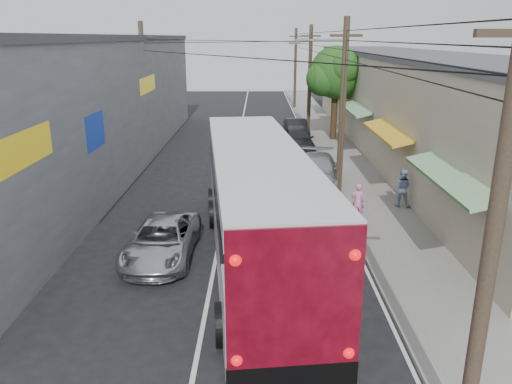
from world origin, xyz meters
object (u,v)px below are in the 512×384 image
parked_car_far (296,129)px  coach_bus (257,204)px  parked_car_mid (298,139)px  jeepney (162,240)px  pedestrian_near (357,202)px  parked_suv (316,171)px  pedestrian_far (402,188)px

parked_car_far → coach_bus: bearing=-102.0°
coach_bus → parked_car_mid: coach_bus is taller
parked_car_far → jeepney: bearing=-110.4°
pedestrian_near → parked_suv: bearing=-77.1°
pedestrian_near → pedestrian_far: size_ratio=0.88×
jeepney → pedestrian_near: 8.00m
parked_car_far → pedestrian_far: (3.37, -15.92, 0.27)m
parked_car_far → pedestrian_near: pedestrian_near is taller
jeepney → coach_bus: bearing=-1.0°
coach_bus → parked_suv: (2.93, 8.78, -1.23)m
parked_car_mid → coach_bus: bearing=-100.1°
coach_bus → pedestrian_near: coach_bus is taller
pedestrian_far → pedestrian_near: bearing=55.2°
pedestrian_far → coach_bus: bearing=59.4°
parked_suv → pedestrian_far: pedestrian_far is taller
pedestrian_far → parked_car_mid: bearing=-53.1°
coach_bus → parked_car_far: (2.84, 21.14, -1.29)m
coach_bus → parked_car_mid: size_ratio=2.82×
parked_car_mid → pedestrian_far: bearing=-73.7°
jeepney → parked_car_far: 21.84m
parked_car_mid → pedestrian_near: size_ratio=3.24×
coach_bus → jeepney: (-3.19, 0.14, -1.34)m
coach_bus → parked_suv: 9.34m
parked_car_mid → pedestrian_near: (1.41, -13.02, 0.04)m
parked_car_far → pedestrian_near: size_ratio=2.82×
parked_suv → pedestrian_far: (3.27, -3.56, 0.21)m
parked_car_far → pedestrian_near: bearing=-90.5°
jeepney → parked_car_mid: bearing=72.2°
pedestrian_near → parked_car_mid: bearing=-82.7°
parked_car_mid → parked_car_far: parked_car_mid is taller
coach_bus → parked_car_far: bearing=75.9°
coach_bus → parked_car_far: coach_bus is taller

